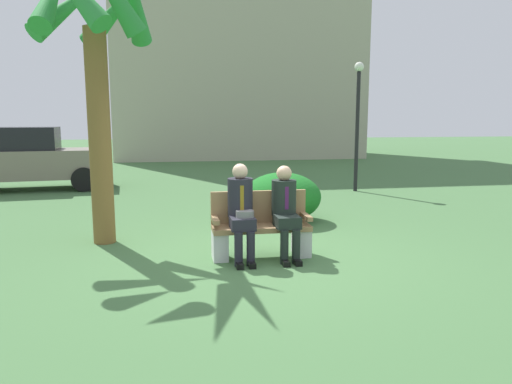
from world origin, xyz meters
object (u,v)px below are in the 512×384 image
object	(u,v)px
parked_car_near	(30,159)
building_backdrop	(235,24)
seated_man_left	(241,207)
seated_man_right	(285,207)
park_bench	(261,228)
street_lamp	(358,112)
shrub_near_bench	(282,197)
palm_tree_tall	(94,32)

from	to	relation	value
parked_car_near	building_backdrop	world-z (taller)	building_backdrop
seated_man_left	seated_man_right	size ratio (longest dim) A/B	1.03
park_bench	parked_car_near	distance (m)	8.76
seated_man_right	parked_car_near	distance (m)	9.04
seated_man_right	parked_car_near	bearing A→B (deg)	125.47
seated_man_left	street_lamp	size ratio (longest dim) A/B	0.39
seated_man_left	shrub_near_bench	xyz separation A→B (m)	(1.11, 2.29, -0.27)
building_backdrop	seated_man_left	bearing A→B (deg)	-97.59
seated_man_left	parked_car_near	bearing A→B (deg)	122.21
seated_man_left	shrub_near_bench	world-z (taller)	seated_man_left
seated_man_left	building_backdrop	distance (m)	19.67
parked_car_near	street_lamp	world-z (taller)	street_lamp
shrub_near_bench	building_backdrop	bearing A→B (deg)	85.20
parked_car_near	seated_man_right	bearing A→B (deg)	-54.53
seated_man_left	palm_tree_tall	world-z (taller)	palm_tree_tall
street_lamp	building_backdrop	xyz separation A→B (m)	(-1.41, 13.02, 4.61)
seated_man_right	palm_tree_tall	world-z (taller)	palm_tree_tall
park_bench	seated_man_right	xyz separation A→B (m)	(0.32, -0.12, 0.31)
palm_tree_tall	street_lamp	world-z (taller)	palm_tree_tall
palm_tree_tall	parked_car_near	world-z (taller)	palm_tree_tall
seated_man_right	building_backdrop	bearing A→B (deg)	84.26
palm_tree_tall	building_backdrop	distance (m)	18.19
seated_man_left	seated_man_right	bearing A→B (deg)	0.18
parked_car_near	building_backdrop	distance (m)	14.51
seated_man_left	building_backdrop	size ratio (longest dim) A/B	0.10
seated_man_left	parked_car_near	world-z (taller)	parked_car_near
park_bench	shrub_near_bench	world-z (taller)	shrub_near_bench
building_backdrop	park_bench	bearing A→B (deg)	-96.77
park_bench	building_backdrop	world-z (taller)	building_backdrop
park_bench	parked_car_near	xyz separation A→B (m)	(-4.92, 7.24, 0.44)
palm_tree_tall	shrub_near_bench	size ratio (longest dim) A/B	3.10
parked_car_near	street_lamp	xyz separation A→B (m)	(8.53, -1.80, 1.22)
parked_car_near	street_lamp	bearing A→B (deg)	-11.92
park_bench	street_lamp	xyz separation A→B (m)	(3.60, 5.44, 1.67)
seated_man_right	shrub_near_bench	distance (m)	2.36
shrub_near_bench	street_lamp	xyz separation A→B (m)	(2.78, 3.27, 1.60)
park_bench	street_lamp	bearing A→B (deg)	56.48
palm_tree_tall	parked_car_near	bearing A→B (deg)	113.82
park_bench	shrub_near_bench	size ratio (longest dim) A/B	0.92
palm_tree_tall	building_backdrop	xyz separation A→B (m)	(4.44, 17.28, 3.53)
seated_man_right	building_backdrop	size ratio (longest dim) A/B	0.10
park_bench	seated_man_right	distance (m)	0.46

